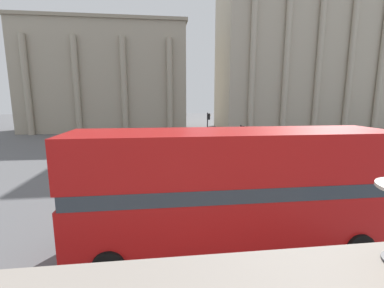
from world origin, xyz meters
name	(u,v)px	position (x,y,z in m)	size (l,w,h in m)	color
double_decker_bus	(232,185)	(1.24, 5.98, 2.34)	(10.73, 2.74, 4.23)	black
plaza_building_left	(108,79)	(-10.21, 45.16, 8.86)	(26.93, 12.53, 17.72)	#A39984
plaza_building_right	(313,58)	(26.99, 43.99, 12.91)	(35.16, 12.93, 25.82)	#B2A893
traffic_light_near	(332,155)	(7.48, 9.57, 2.47)	(0.42, 0.24, 3.78)	black
traffic_light_mid	(241,138)	(5.38, 17.93, 2.13)	(0.42, 0.24, 3.23)	black
traffic_light_far	(208,124)	(4.17, 26.49, 2.50)	(0.42, 0.24, 3.82)	black
car_maroon	(269,154)	(7.90, 18.16, 0.70)	(4.20, 1.93, 1.35)	black
car_white	(124,140)	(-5.41, 27.69, 0.70)	(4.20, 1.93, 1.35)	black
pedestrian_blue	(236,142)	(6.44, 23.07, 0.93)	(0.32, 0.32, 1.63)	#282B33
pedestrian_grey	(254,137)	(9.45, 26.05, 1.02)	(0.32, 0.32, 1.77)	#282B33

